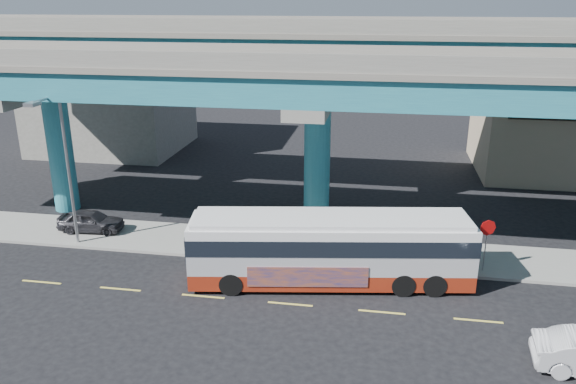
% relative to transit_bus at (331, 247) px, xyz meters
% --- Properties ---
extents(ground, '(120.00, 120.00, 0.00)m').
position_rel_transit_bus_xyz_m(ground, '(-1.52, -2.02, -1.84)').
color(ground, black).
rests_on(ground, ground).
extents(sidewalk, '(70.00, 4.00, 0.15)m').
position_rel_transit_bus_xyz_m(sidewalk, '(-1.52, 3.48, -1.76)').
color(sidewalk, gray).
rests_on(sidewalk, ground).
extents(lane_markings, '(58.00, 0.12, 0.01)m').
position_rel_transit_bus_xyz_m(lane_markings, '(-1.52, -2.32, -1.83)').
color(lane_markings, '#D8C64C').
rests_on(lane_markings, ground).
extents(viaduct, '(52.00, 12.40, 11.70)m').
position_rel_transit_bus_xyz_m(viaduct, '(-1.52, 7.09, 7.30)').
color(viaduct, '#20677A').
rests_on(viaduct, ground).
extents(building_beige, '(14.00, 10.23, 7.00)m').
position_rel_transit_bus_xyz_m(building_beige, '(16.48, 20.96, 1.67)').
color(building_beige, tan).
rests_on(building_beige, ground).
extents(building_concrete, '(12.00, 10.00, 9.00)m').
position_rel_transit_bus_xyz_m(building_concrete, '(-21.52, 21.98, 2.66)').
color(building_concrete, gray).
rests_on(building_concrete, ground).
extents(transit_bus, '(13.32, 4.83, 3.35)m').
position_rel_transit_bus_xyz_m(transit_bus, '(0.00, 0.00, 0.00)').
color(transit_bus, maroon).
rests_on(transit_bus, ground).
extents(parked_car, '(2.02, 3.90, 1.25)m').
position_rel_transit_bus_xyz_m(parked_car, '(-14.03, 3.54, -1.06)').
color(parked_car, '#28282D').
rests_on(parked_car, sidewalk).
extents(street_lamp, '(0.50, 2.66, 8.26)m').
position_rel_transit_bus_xyz_m(street_lamp, '(-14.03, 1.40, 3.64)').
color(street_lamp, gray).
rests_on(street_lamp, sidewalk).
extents(stop_sign, '(0.77, 0.28, 2.68)m').
position_rel_transit_bus_xyz_m(stop_sign, '(7.29, 2.16, 0.25)').
color(stop_sign, gray).
rests_on(stop_sign, sidewalk).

